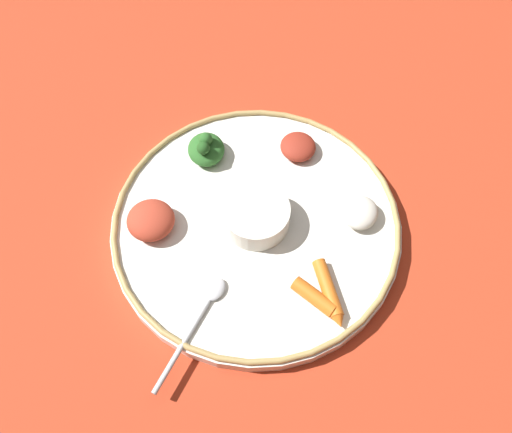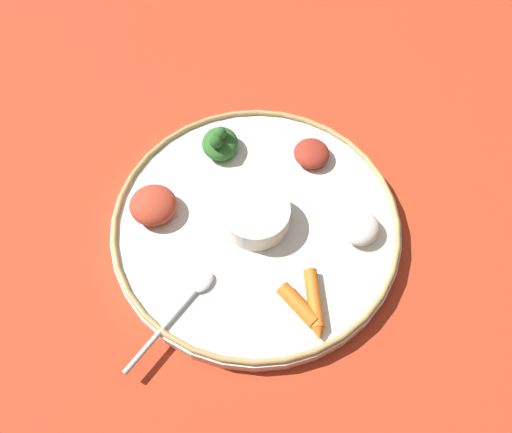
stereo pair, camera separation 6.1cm
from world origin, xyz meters
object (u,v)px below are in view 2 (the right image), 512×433
(center_bowl, at_px, (256,215))
(greens_pile, at_px, (220,143))
(carrot_near_spoon, at_px, (302,308))
(spoon, at_px, (184,304))
(carrot_outer, at_px, (315,303))

(center_bowl, bearing_deg, greens_pile, 114.09)
(carrot_near_spoon, bearing_deg, spoon, 177.91)
(carrot_near_spoon, bearing_deg, greens_pile, 114.39)
(carrot_near_spoon, relative_size, carrot_outer, 0.74)
(spoon, distance_m, carrot_outer, 0.17)
(greens_pile, bearing_deg, spoon, -98.00)
(spoon, xyz_separation_m, greens_pile, (0.03, 0.25, 0.01))
(center_bowl, relative_size, spoon, 0.66)
(spoon, relative_size, carrot_near_spoon, 2.03)
(carrot_outer, bearing_deg, spoon, -179.33)
(center_bowl, height_order, carrot_near_spoon, center_bowl)
(greens_pile, distance_m, carrot_outer, 0.28)
(center_bowl, relative_size, greens_pile, 1.53)
(carrot_near_spoon, bearing_deg, center_bowl, 114.67)
(spoon, relative_size, greens_pile, 2.32)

